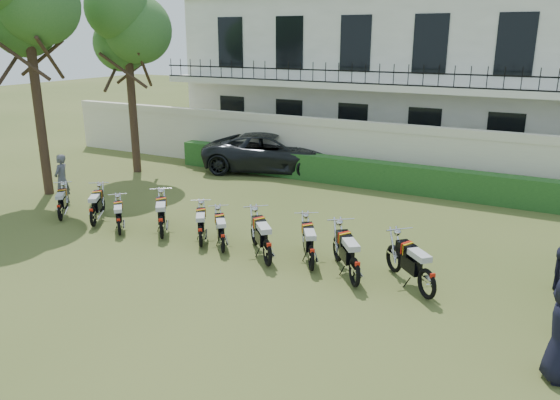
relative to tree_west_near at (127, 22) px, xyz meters
The scene contains 17 objects.
ground 11.83m from the tree_west_near, 29.14° to the right, with size 100.00×100.00×0.00m, color #445221.
perimeter_wall 10.56m from the tree_west_near, 18.53° to the left, with size 30.00×0.35×2.30m.
hedge 11.54m from the tree_west_near, 12.48° to the left, with size 18.00×0.60×1.00m, color #174219.
building 12.86m from the tree_west_near, 45.01° to the left, with size 20.40×9.60×7.40m.
tree_west_near is the anchor object (origin of this frame).
motorcycle_0 8.37m from the tree_west_near, 68.80° to the right, with size 1.21×1.36×0.95m.
motorcycle_1 8.72m from the tree_west_near, 58.47° to the right, with size 1.16×1.62×1.04m.
motorcycle_2 9.42m from the tree_west_near, 51.57° to the right, with size 1.23×1.29×0.93m.
motorcycle_3 9.85m from the tree_west_near, 43.35° to the right, with size 1.34×1.65×1.11m.
motorcycle_4 10.72m from the tree_west_near, 37.68° to the right, with size 1.08×1.53×0.98m.
motorcycle_5 11.28m from the tree_west_near, 35.38° to the right, with size 1.17×1.42×0.96m.
motorcycle_6 12.40m from the tree_west_near, 31.91° to the right, with size 1.51×1.61×1.15m.
motorcycle_7 13.13m from the tree_west_near, 28.19° to the right, with size 1.11×1.72×1.07m.
motorcycle_8 14.25m from the tree_west_near, 26.98° to the right, with size 1.37×1.76×1.16m.
motorcycle_9 15.50m from the tree_west_near, 23.57° to the right, with size 1.57×1.55×1.15m.
suv 7.57m from the tree_west_near, 29.29° to the left, with size 2.60×5.65×1.57m, color black.
inspector 6.90m from the tree_west_near, 78.51° to the right, with size 0.62×0.40×1.69m, color slate.
Camera 1 is at (6.60, -11.60, 5.43)m, focal length 35.00 mm.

